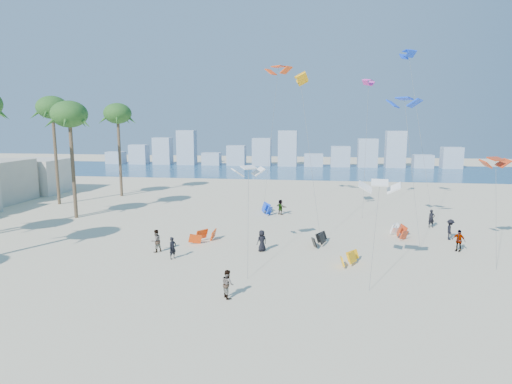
# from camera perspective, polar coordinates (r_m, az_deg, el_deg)

# --- Properties ---
(ground) EXTENTS (220.00, 220.00, 0.00)m
(ground) POSITION_cam_1_polar(r_m,az_deg,el_deg) (23.82, -13.14, -16.97)
(ground) COLOR beige
(ground) RESTS_ON ground
(ocean) EXTENTS (220.00, 220.00, 0.00)m
(ocean) POSITION_cam_1_polar(r_m,az_deg,el_deg) (92.79, 2.94, 2.88)
(ocean) COLOR navy
(ocean) RESTS_ON ground
(kitesurfer_near) EXTENTS (0.69, 0.75, 1.72)m
(kitesurfer_near) POSITION_cam_1_polar(r_m,az_deg,el_deg) (33.75, -11.07, -7.36)
(kitesurfer_near) COLOR black
(kitesurfer_near) RESTS_ON ground
(kitesurfer_mid) EXTENTS (1.01, 1.06, 1.73)m
(kitesurfer_mid) POSITION_cam_1_polar(r_m,az_deg,el_deg) (26.24, -3.82, -12.13)
(kitesurfer_mid) COLOR gray
(kitesurfer_mid) RESTS_ON ground
(kitesurfers_far) EXTENTS (25.81, 16.90, 1.86)m
(kitesurfers_far) POSITION_cam_1_polar(r_m,az_deg,el_deg) (40.01, 10.08, -4.62)
(kitesurfers_far) COLOR black
(kitesurfers_far) RESTS_ON ground
(grounded_kites) EXTENTS (19.63, 20.37, 1.06)m
(grounded_kites) POSITION_cam_1_polar(r_m,az_deg,el_deg) (40.56, 6.81, -4.97)
(grounded_kites) COLOR #F2430C
(grounded_kites) RESTS_ON ground
(flying_kites) EXTENTS (32.78, 28.04, 18.56)m
(flying_kites) POSITION_cam_1_polar(r_m,az_deg,el_deg) (42.80, 15.72, 11.90)
(flying_kites) COLOR white
(flying_kites) RESTS_ON ground
(distant_skyline) EXTENTS (85.00, 3.00, 8.40)m
(distant_skyline) POSITION_cam_1_polar(r_m,az_deg,el_deg) (102.53, 2.79, 5.23)
(distant_skyline) COLOR #9EADBF
(distant_skyline) RESTS_ON ground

